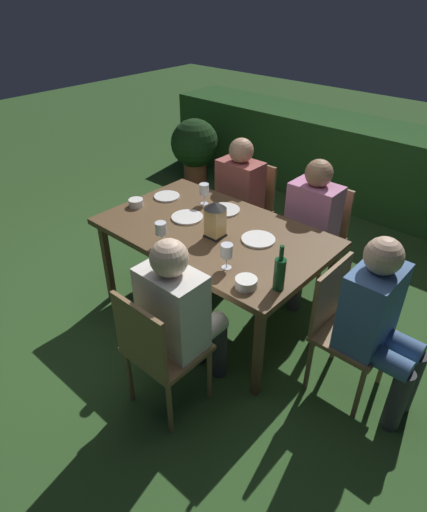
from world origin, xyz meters
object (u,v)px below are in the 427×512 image
chair_side_left_b (158,349)px  bowl_bread (136,202)px  wine_glass_c (161,230)px  plate_b (224,210)px  wine_glass_b (204,190)px  person_in_pink (308,224)px  person_in_cream (181,312)px  chair_side_right_a (248,206)px  person_in_rust (235,197)px  wine_glass_a (227,252)px  chair_head_far (344,324)px  chair_side_right_b (318,232)px  dining_table (214,236)px  lantern_centerpiece (215,217)px  plate_c (167,196)px  plate_a (188,217)px  bowl_olives (246,282)px  green_bottle_on_table (280,273)px  plate_d (258,239)px

chair_side_left_b → bowl_bread: bearing=144.2°
wine_glass_c → plate_b: 0.67m
wine_glass_b → bowl_bread: size_ratio=1.48×
person_in_pink → person_in_cream: same height
chair_side_right_a → person_in_rust: bearing=-90.0°
wine_glass_a → wine_glass_b: size_ratio=1.00×
chair_head_far → chair_side_left_b: 1.14m
chair_side_right_b → person_in_cream: 1.60m
dining_table → lantern_centerpiece: 0.22m
plate_c → plate_a: bearing=-20.7°
chair_side_left_b → person_in_cream: bearing=90.0°
wine_glass_c → bowl_olives: wine_glass_c is taller
chair_side_left_b → bowl_olives: chair_side_left_b is taller
green_bottle_on_table → chair_head_far: bearing=39.0°
person_in_pink → plate_a: (-0.63, -0.70, 0.12)m
wine_glass_c → plate_a: 0.43m
plate_c → bowl_bread: size_ratio=1.84×
wine_glass_a → plate_b: (-0.51, 0.58, -0.11)m
chair_side_right_b → person_in_cream: bearing=-90.0°
dining_table → person_in_pink: size_ratio=1.42×
chair_side_left_b → wine_glass_c: wine_glass_c is taller
wine_glass_b → wine_glass_c: size_ratio=1.00×
plate_a → bowl_olives: size_ratio=1.80×
chair_side_right_a → bowl_olives: size_ratio=6.59×
chair_side_right_b → plate_d: chair_side_right_b is taller
wine_glass_a → plate_a: wine_glass_a is taller
person_in_cream → dining_table: bearing=117.7°
bowl_olives → wine_glass_b: bearing=145.2°
wine_glass_a → plate_d: bearing=97.3°
plate_a → bowl_olives: bearing=-24.1°
lantern_centerpiece → wine_glass_a: (0.31, -0.24, -0.03)m
chair_side_left_b → wine_glass_b: wine_glass_b is taller
wine_glass_a → plate_b: 0.78m
dining_table → bowl_bread: (-0.71, -0.12, 0.09)m
chair_head_far → person_in_rust: bearing=154.0°
plate_a → bowl_olives: (0.85, -0.38, 0.02)m
chair_side_right_b → plate_d: (-0.04, -0.80, 0.27)m
plate_a → chair_side_left_b: bearing=-54.9°
chair_side_right_a → green_bottle_on_table: bearing=-46.4°
wine_glass_c → chair_side_right_b: bearing=68.9°
green_bottle_on_table → wine_glass_a: (-0.36, -0.04, 0.01)m
chair_side_left_b → wine_glass_a: 0.70m
wine_glass_b → lantern_centerpiece: bearing=-38.9°
person_in_rust → wine_glass_b: size_ratio=6.80×
chair_head_far → plate_b: 1.26m
person_in_rust → person_in_pink: bearing=0.0°
chair_side_right_a → wine_glass_b: bearing=-86.6°
person_in_rust → lantern_centerpiece: bearing=-60.1°
dining_table → person_in_pink: 0.79m
chair_side_right_a → wine_glass_a: 1.46m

